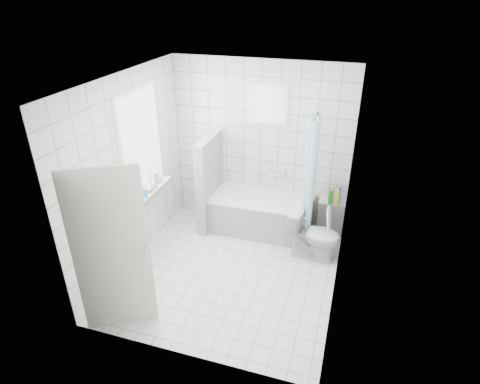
% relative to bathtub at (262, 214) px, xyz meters
% --- Properties ---
extents(ground, '(3.00, 3.00, 0.00)m').
position_rel_bathtub_xyz_m(ground, '(-0.14, -1.12, -0.29)').
color(ground, white).
rests_on(ground, ground).
extents(ceiling, '(3.00, 3.00, 0.00)m').
position_rel_bathtub_xyz_m(ceiling, '(-0.14, -1.12, 2.31)').
color(ceiling, white).
rests_on(ceiling, ground).
extents(wall_back, '(2.80, 0.02, 2.60)m').
position_rel_bathtub_xyz_m(wall_back, '(-0.14, 0.38, 1.01)').
color(wall_back, white).
rests_on(wall_back, ground).
extents(wall_front, '(2.80, 0.02, 2.60)m').
position_rel_bathtub_xyz_m(wall_front, '(-0.14, -2.62, 1.01)').
color(wall_front, white).
rests_on(wall_front, ground).
extents(wall_left, '(0.02, 3.00, 2.60)m').
position_rel_bathtub_xyz_m(wall_left, '(-1.54, -1.12, 1.01)').
color(wall_left, white).
rests_on(wall_left, ground).
extents(wall_right, '(0.02, 3.00, 2.60)m').
position_rel_bathtub_xyz_m(wall_right, '(1.26, -1.12, 1.01)').
color(wall_right, white).
rests_on(wall_right, ground).
extents(window_left, '(0.01, 0.90, 1.40)m').
position_rel_bathtub_xyz_m(window_left, '(-1.50, -0.82, 1.31)').
color(window_left, white).
rests_on(window_left, wall_left).
extents(window_back, '(0.50, 0.01, 0.50)m').
position_rel_bathtub_xyz_m(window_back, '(-0.04, 0.33, 1.66)').
color(window_back, white).
rests_on(window_back, wall_back).
extents(window_sill, '(0.18, 1.02, 0.08)m').
position_rel_bathtub_xyz_m(window_sill, '(-1.45, -0.82, 0.57)').
color(window_sill, white).
rests_on(window_sill, wall_left).
extents(door, '(0.72, 0.43, 2.00)m').
position_rel_bathtub_xyz_m(door, '(-1.04, -2.41, 0.71)').
color(door, silver).
rests_on(door, ground).
extents(bathtub, '(1.55, 0.77, 0.58)m').
position_rel_bathtub_xyz_m(bathtub, '(0.00, 0.00, 0.00)').
color(bathtub, white).
rests_on(bathtub, ground).
extents(partition_wall, '(0.15, 0.85, 1.50)m').
position_rel_bathtub_xyz_m(partition_wall, '(-0.84, -0.05, 0.46)').
color(partition_wall, white).
rests_on(partition_wall, ground).
extents(tiled_ledge, '(0.40, 0.24, 0.55)m').
position_rel_bathtub_xyz_m(tiled_ledge, '(1.05, 0.26, -0.02)').
color(tiled_ledge, white).
rests_on(tiled_ledge, ground).
extents(toilet, '(0.76, 0.46, 0.74)m').
position_rel_bathtub_xyz_m(toilet, '(0.89, -0.48, 0.08)').
color(toilet, silver).
rests_on(toilet, ground).
extents(curtain_rod, '(0.02, 0.80, 0.02)m').
position_rel_bathtub_xyz_m(curtain_rod, '(0.72, -0.02, 1.71)').
color(curtain_rod, silver).
rests_on(curtain_rod, wall_back).
extents(shower_curtain, '(0.14, 0.48, 1.78)m').
position_rel_bathtub_xyz_m(shower_curtain, '(0.72, -0.15, 0.81)').
color(shower_curtain, '#4497CA').
rests_on(shower_curtain, curtain_rod).
extents(tub_faucet, '(0.18, 0.06, 0.06)m').
position_rel_bathtub_xyz_m(tub_faucet, '(0.10, 0.34, 0.56)').
color(tub_faucet, silver).
rests_on(tub_faucet, wall_back).
extents(sill_bottles, '(0.16, 0.74, 0.31)m').
position_rel_bathtub_xyz_m(sill_bottles, '(-1.44, -0.88, 0.73)').
color(sill_bottles, '#38A7FF').
rests_on(sill_bottles, window_sill).
extents(ledge_bottles, '(0.18, 0.18, 0.25)m').
position_rel_bathtub_xyz_m(ledge_bottles, '(1.07, 0.22, 0.38)').
color(ledge_bottles, red).
rests_on(ledge_bottles, tiled_ledge).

